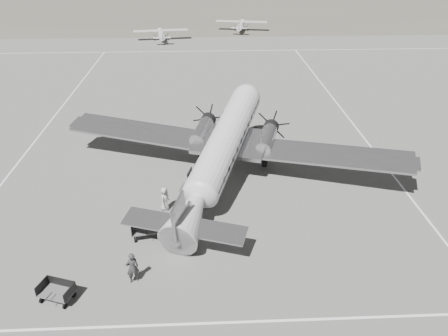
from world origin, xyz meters
TOP-DOWN VIEW (x-y plane):
  - ground at (0.00, 0.00)m, footprint 260.00×260.00m
  - taxi_line_near at (0.00, -14.00)m, footprint 60.00×0.15m
  - taxi_line_right at (12.00, 0.00)m, footprint 0.15×80.00m
  - taxi_line_left at (-18.00, 10.00)m, footprint 0.15×60.00m
  - taxi_line_horizon at (0.00, 40.00)m, footprint 90.00×0.15m
  - grass_infield at (0.00, 95.00)m, footprint 260.00×90.00m
  - dc3_airliner at (-1.31, -0.32)m, footprint 32.30×27.03m
  - light_plane_left at (-9.78, 47.76)m, footprint 10.24×8.73m
  - light_plane_right at (4.53, 55.00)m, footprint 10.93×9.46m
  - baggage_cart_near at (-6.40, -6.93)m, footprint 2.09×1.64m
  - baggage_cart_far at (-10.37, -12.09)m, footprint 2.12×1.79m
  - ground_crew at (-6.63, -10.88)m, footprint 0.81×0.69m
  - ramp_agent at (-6.20, -6.35)m, footprint 0.80×0.92m
  - passenger at (-5.41, -4.04)m, footprint 0.83×1.00m

SIDE VIEW (x-z plane):
  - ground at x=0.00m, z-range 0.00..0.00m
  - grass_infield at x=0.00m, z-range 0.00..0.01m
  - taxi_line_near at x=0.00m, z-range 0.00..0.01m
  - taxi_line_right at x=12.00m, z-range 0.00..0.01m
  - taxi_line_left at x=-18.00m, z-range 0.00..0.01m
  - taxi_line_horizon at x=0.00m, z-range 0.00..0.01m
  - baggage_cart_far at x=-10.37m, z-range 0.00..1.02m
  - baggage_cart_near at x=-6.40m, z-range 0.00..1.06m
  - ramp_agent at x=-6.20m, z-range 0.00..1.60m
  - passenger at x=-5.41m, z-range 0.00..1.74m
  - ground_crew at x=-6.63m, z-range 0.00..1.89m
  - light_plane_left at x=-9.78m, z-range 0.00..1.94m
  - light_plane_right at x=4.53m, z-range 0.00..2.01m
  - dc3_airliner at x=-1.31m, z-range 0.00..5.26m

